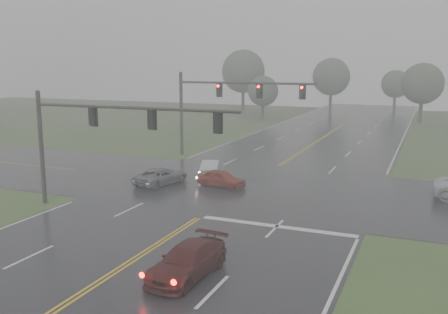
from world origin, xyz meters
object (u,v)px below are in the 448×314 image
at_px(sedan_silver, 212,176).
at_px(sedan_maroon, 188,276).
at_px(signal_gantry_near, 95,128).
at_px(signal_gantry_far, 220,98).
at_px(sedan_red, 221,187).
at_px(car_grey, 161,184).

bearing_deg(sedan_silver, sedan_maroon, 94.46).
relative_size(signal_gantry_near, signal_gantry_far, 1.01).
bearing_deg(sedan_maroon, sedan_red, 112.03).
height_order(sedan_red, signal_gantry_near, signal_gantry_near).
distance_m(sedan_red, signal_gantry_near, 10.42).
xyz_separation_m(sedan_maroon, signal_gantry_near, (-9.09, 6.36, 4.92)).
xyz_separation_m(signal_gantry_near, signal_gantry_far, (-0.12, 18.45, 0.54)).
bearing_deg(sedan_silver, sedan_red, 108.01).
height_order(sedan_maroon, signal_gantry_near, signal_gantry_near).
xyz_separation_m(sedan_maroon, sedan_silver, (-6.77, 17.48, 0.00)).
xyz_separation_m(sedan_red, sedan_silver, (-2.15, 3.10, 0.00)).
bearing_deg(signal_gantry_far, car_grey, -88.50).
distance_m(sedan_maroon, car_grey, 16.11).
relative_size(sedan_red, signal_gantry_near, 0.27).
bearing_deg(sedan_silver, car_grey, 45.44).
height_order(car_grey, signal_gantry_far, signal_gantry_far).
height_order(sedan_maroon, car_grey, sedan_maroon).
relative_size(sedan_red, car_grey, 0.81).
height_order(signal_gantry_near, signal_gantry_far, signal_gantry_far).
distance_m(sedan_silver, signal_gantry_far, 9.46).
height_order(sedan_red, signal_gantry_far, signal_gantry_far).
relative_size(sedan_maroon, signal_gantry_far, 0.34).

